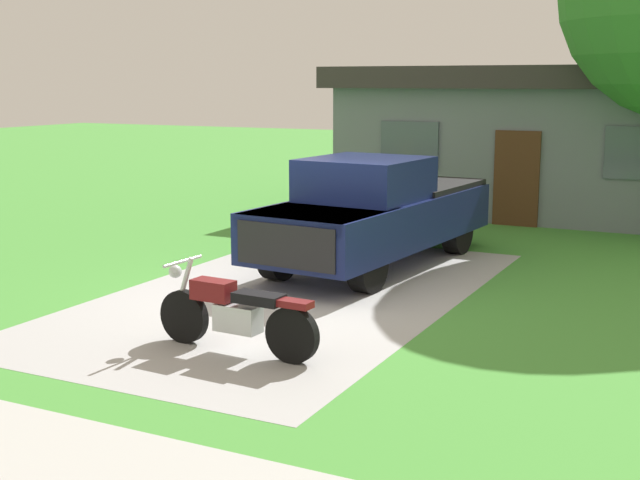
% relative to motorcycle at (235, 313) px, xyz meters
% --- Properties ---
extents(ground_plane, '(80.00, 80.00, 0.00)m').
position_rel_motorcycle_xyz_m(ground_plane, '(-0.74, 2.73, -0.47)').
color(ground_plane, '#489639').
extents(driveway_pad, '(4.87, 8.78, 0.01)m').
position_rel_motorcycle_xyz_m(driveway_pad, '(-0.74, 2.73, -0.47)').
color(driveway_pad, '#ABABAB').
rests_on(driveway_pad, ground).
extents(motorcycle, '(2.21, 0.70, 1.09)m').
position_rel_motorcycle_xyz_m(motorcycle, '(0.00, 0.00, 0.00)').
color(motorcycle, black).
rests_on(motorcycle, ground).
extents(pickup_truck, '(2.49, 5.77, 1.90)m').
position_rel_motorcycle_xyz_m(pickup_truck, '(-0.40, 5.26, 0.48)').
color(pickup_truck, black).
rests_on(pickup_truck, ground).
extents(neighbor_house, '(9.60, 5.60, 3.50)m').
position_rel_motorcycle_xyz_m(neighbor_house, '(0.77, 12.92, 1.32)').
color(neighbor_house, slate).
rests_on(neighbor_house, ground).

